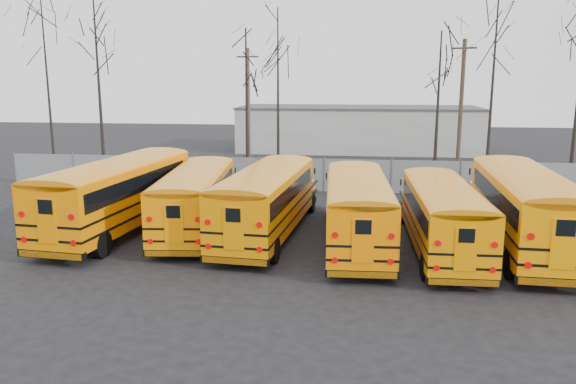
# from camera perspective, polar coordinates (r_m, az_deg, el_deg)

# --- Properties ---
(ground) EXTENTS (120.00, 120.00, 0.00)m
(ground) POSITION_cam_1_polar(r_m,az_deg,el_deg) (22.56, 1.85, -5.97)
(ground) COLOR black
(ground) RESTS_ON ground
(fence) EXTENTS (40.00, 0.04, 2.00)m
(fence) POSITION_cam_1_polar(r_m,az_deg,el_deg) (33.98, 3.70, 1.72)
(fence) COLOR gray
(fence) RESTS_ON ground
(distant_building) EXTENTS (22.00, 8.00, 4.00)m
(distant_building) POSITION_cam_1_polar(r_m,az_deg,el_deg) (53.65, 7.13, 6.35)
(distant_building) COLOR beige
(distant_building) RESTS_ON ground
(bus_a) EXTENTS (3.85, 11.93, 3.29)m
(bus_a) POSITION_cam_1_polar(r_m,az_deg,el_deg) (26.10, -16.67, 0.31)
(bus_a) COLOR black
(bus_a) RESTS_ON ground
(bus_b) EXTENTS (3.41, 10.51, 2.89)m
(bus_b) POSITION_cam_1_polar(r_m,az_deg,el_deg) (25.26, -9.30, -0.24)
(bus_b) COLOR black
(bus_b) RESTS_ON ground
(bus_c) EXTENTS (3.44, 11.08, 3.06)m
(bus_c) POSITION_cam_1_polar(r_m,az_deg,el_deg) (24.15, -2.12, -0.41)
(bus_c) COLOR black
(bus_c) RESTS_ON ground
(bus_d) EXTENTS (2.89, 10.68, 2.96)m
(bus_d) POSITION_cam_1_polar(r_m,az_deg,el_deg) (22.95, 7.04, -1.27)
(bus_d) COLOR black
(bus_d) RESTS_ON ground
(bus_e) EXTENTS (2.51, 10.14, 2.83)m
(bus_e) POSITION_cam_1_polar(r_m,az_deg,el_deg) (22.74, 15.41, -1.93)
(bus_e) COLOR black
(bus_e) RESTS_ON ground
(bus_f) EXTENTS (3.16, 11.74, 3.26)m
(bus_f) POSITION_cam_1_polar(r_m,az_deg,el_deg) (24.20, 22.86, -1.02)
(bus_f) COLOR black
(bus_f) RESTS_ON ground
(utility_pole_left) EXTENTS (1.57, 0.27, 8.80)m
(utility_pole_left) POSITION_cam_1_polar(r_m,az_deg,el_deg) (40.32, -4.06, 8.30)
(utility_pole_left) COLOR brown
(utility_pole_left) RESTS_ON ground
(utility_pole_right) EXTENTS (1.58, 0.78, 9.39)m
(utility_pole_right) POSITION_cam_1_polar(r_m,az_deg,el_deg) (41.37, 17.16, 8.32)
(utility_pole_right) COLOR #433326
(utility_pole_right) RESTS_ON ground
(tree_0) EXTENTS (0.26, 0.26, 12.35)m
(tree_0) POSITION_cam_1_polar(r_m,az_deg,el_deg) (40.62, -23.20, 9.77)
(tree_0) COLOR black
(tree_0) RESTS_ON ground
(tree_1) EXTENTS (0.26, 0.26, 11.84)m
(tree_1) POSITION_cam_1_polar(r_m,az_deg,el_deg) (38.75, -18.62, 9.67)
(tree_1) COLOR black
(tree_1) RESTS_ON ground
(tree_2) EXTENTS (0.26, 0.26, 9.86)m
(tree_2) POSITION_cam_1_polar(r_m,az_deg,el_deg) (36.76, -4.21, 8.63)
(tree_2) COLOR black
(tree_2) RESTS_ON ground
(tree_3) EXTENTS (0.26, 0.26, 11.09)m
(tree_3) POSITION_cam_1_polar(r_m,az_deg,el_deg) (36.49, -1.02, 9.60)
(tree_3) COLOR black
(tree_3) RESTS_ON ground
(tree_4) EXTENTS (0.26, 0.26, 9.75)m
(tree_4) POSITION_cam_1_polar(r_m,az_deg,el_deg) (38.42, 14.96, 8.31)
(tree_4) COLOR black
(tree_4) RESTS_ON ground
(tree_5) EXTENTS (0.26, 0.26, 11.99)m
(tree_5) POSITION_cam_1_polar(r_m,az_deg,el_deg) (36.36, 20.02, 9.62)
(tree_5) COLOR black
(tree_5) RESTS_ON ground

